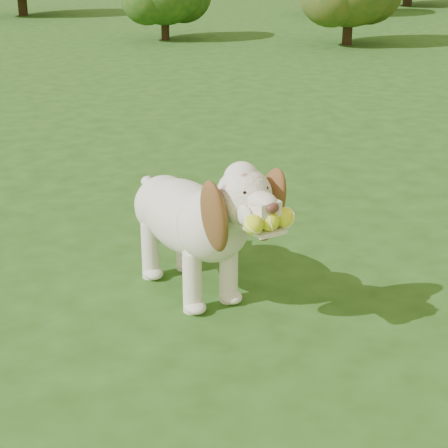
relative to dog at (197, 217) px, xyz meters
name	(u,v)px	position (x,y,z in m)	size (l,w,h in m)	color
ground	(205,250)	(0.19, 0.52, -0.41)	(80.00, 80.00, 0.00)	#214614
dog	(197,217)	(0.00, 0.00, 0.00)	(0.57, 1.17, 0.76)	white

